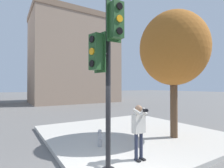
{
  "coord_description": "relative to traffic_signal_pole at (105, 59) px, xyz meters",
  "views": [
    {
      "loc": [
        -1.99,
        -3.52,
        2.49
      ],
      "look_at": [
        0.71,
        0.85,
        2.56
      ],
      "focal_mm": 28.0,
      "sensor_mm": 36.0,
      "label": 1
    }
  ],
  "objects": [
    {
      "name": "sidewalk_corner",
      "position": [
        3.24,
        3.03,
        -3.13
      ],
      "size": [
        8.0,
        8.0,
        0.18
      ],
      "color": "#BCB7AD",
      "rests_on": "ground_plane"
    },
    {
      "name": "street_tree",
      "position": [
        4.32,
        1.3,
        0.99
      ],
      "size": [
        3.08,
        3.08,
        5.74
      ],
      "color": "brown",
      "rests_on": "sidewalk_corner"
    },
    {
      "name": "fire_hydrant",
      "position": [
        0.87,
        1.97,
        -2.72
      ],
      "size": [
        0.17,
        0.23,
        0.65
      ],
      "color": "#99999E",
      "rests_on": "sidewalk_corner"
    },
    {
      "name": "building_right",
      "position": [
        7.26,
        23.13,
        3.65
      ],
      "size": [
        13.02,
        8.54,
        13.7
      ],
      "color": "gray",
      "rests_on": "ground_plane"
    },
    {
      "name": "traffic_signal_pole",
      "position": [
        0.0,
        0.0,
        0.0
      ],
      "size": [
        0.78,
        1.15,
        4.74
      ],
      "color": "black",
      "rests_on": "sidewalk_corner"
    },
    {
      "name": "person_photographer",
      "position": [
        1.36,
        0.25,
        -2.0
      ],
      "size": [
        0.5,
        0.53,
        1.72
      ],
      "color": "black",
      "rests_on": "sidewalk_corner"
    }
  ]
}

